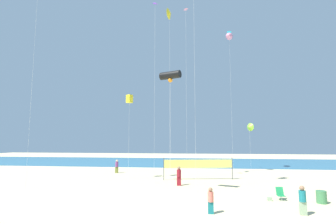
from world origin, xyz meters
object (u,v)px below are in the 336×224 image
at_px(kite_yellow_box, 129,99).
at_px(kite_pink_inflatable, 229,36).
at_px(beachgoer_plum_shirt, 117,166).
at_px(kite_yellow_delta, 170,14).
at_px(kite_black_tube, 170,76).
at_px(volleyball_net, 198,165).
at_px(kite_lime_delta, 249,127).
at_px(beachgoer_teal_shirt, 303,199).
at_px(beach_handbag, 270,199).
at_px(kite_violet_diamond, 155,10).
at_px(kite_pink_diamond, 186,19).
at_px(folding_beach_chair, 280,193).
at_px(beachgoer_maroon_shirt, 179,175).
at_px(trash_barrel, 321,197).
at_px(beachgoer_coral_shirt, 211,200).

distance_m(kite_yellow_box, kite_pink_inflatable, 17.61).
relative_size(beachgoer_plum_shirt, kite_yellow_delta, 0.09).
relative_size(kite_yellow_delta, kite_black_tube, 1.93).
relative_size(volleyball_net, kite_lime_delta, 1.14).
distance_m(volleyball_net, kite_pink_inflatable, 19.15).
xyz_separation_m(beachgoer_plum_shirt, beachgoer_teal_shirt, (16.63, -16.28, -0.01)).
distance_m(beach_handbag, kite_yellow_box, 17.24).
bearing_deg(kite_violet_diamond, kite_pink_diamond, 63.28).
distance_m(volleyball_net, beach_handbag, 10.18).
height_order(folding_beach_chair, beach_handbag, folding_beach_chair).
distance_m(beachgoer_plum_shirt, beach_handbag, 20.39).
bearing_deg(volleyball_net, beach_handbag, -60.17).
height_order(beachgoer_maroon_shirt, volleyball_net, volleyball_net).
bearing_deg(kite_violet_diamond, beachgoer_plum_shirt, 131.18).
relative_size(beachgoer_teal_shirt, kite_black_tube, 0.17).
height_order(kite_violet_diamond, kite_pink_inflatable, kite_pink_inflatable).
height_order(trash_barrel, volleyball_net, volleyball_net).
distance_m(beachgoer_teal_shirt, beachgoer_coral_shirt, 5.35).
height_order(kite_yellow_box, kite_violet_diamond, kite_violet_diamond).
bearing_deg(kite_black_tube, volleyball_net, 73.81).
xyz_separation_m(beachgoer_maroon_shirt, folding_beach_chair, (7.78, -4.68, -0.49)).
bearing_deg(kite_yellow_box, beachgoer_teal_shirt, -38.99).
xyz_separation_m(kite_lime_delta, kite_yellow_box, (-14.85, -8.56, 2.85)).
height_order(trash_barrel, kite_pink_diamond, kite_pink_diamond).
bearing_deg(kite_violet_diamond, trash_barrel, -25.83).
bearing_deg(beachgoer_coral_shirt, kite_yellow_delta, -29.12).
distance_m(beachgoer_plum_shirt, beachgoer_teal_shirt, 23.27).
bearing_deg(kite_violet_diamond, kite_yellow_box, 150.02).
bearing_deg(kite_pink_inflatable, volleyball_net, -125.44).
xyz_separation_m(beachgoer_plum_shirt, volleyball_net, (10.66, -4.30, 0.72)).
bearing_deg(kite_lime_delta, volleyball_net, -133.63).
bearing_deg(kite_pink_diamond, beachgoer_maroon_shirt, -94.22).
relative_size(beachgoer_plum_shirt, beach_handbag, 5.30).
bearing_deg(kite_black_tube, kite_pink_diamond, 85.40).
bearing_deg(volleyball_net, kite_yellow_delta, -160.19).
relative_size(beachgoer_coral_shirt, kite_black_tube, 0.15).
bearing_deg(kite_pink_diamond, volleyball_net, -67.21).
bearing_deg(trash_barrel, beachgoer_coral_shirt, -157.05).
bearing_deg(kite_yellow_box, kite_violet_diamond, -29.98).
height_order(beachgoer_coral_shirt, kite_black_tube, kite_black_tube).
height_order(beachgoer_coral_shirt, kite_violet_diamond, kite_violet_diamond).
relative_size(beachgoer_maroon_shirt, folding_beach_chair, 2.03).
bearing_deg(folding_beach_chair, trash_barrel, -45.47).
distance_m(beachgoer_teal_shirt, kite_lime_delta, 20.27).
height_order(folding_beach_chair, kite_yellow_delta, kite_yellow_delta).
height_order(kite_pink_diamond, kite_violet_diamond, kite_pink_diamond).
distance_m(beachgoer_coral_shirt, kite_yellow_box, 16.20).
relative_size(beachgoer_maroon_shirt, kite_pink_diamond, 0.08).
bearing_deg(beachgoer_teal_shirt, kite_pink_diamond, -13.90).
relative_size(folding_beach_chair, kite_pink_diamond, 0.04).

